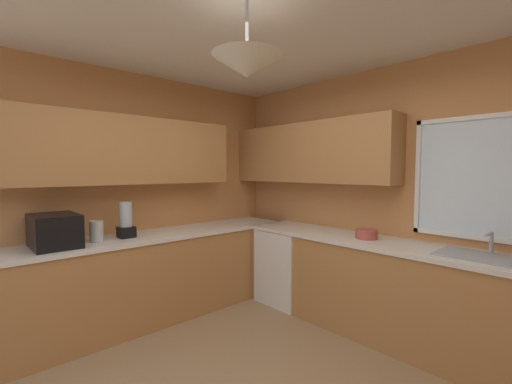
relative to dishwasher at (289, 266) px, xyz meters
The scene contains 9 objects.
room_shell 1.88m from the dishwasher, 57.08° to the right, with size 4.24×4.02×2.72m.
counter_run_left 1.74m from the dishwasher, 112.28° to the right, with size 0.65×3.63×0.92m.
counter_run_back 1.30m from the dishwasher, ahead, with size 3.33×0.65×0.92m.
dishwasher is the anchor object (origin of this frame).
microwave 2.51m from the dishwasher, 105.76° to the right, with size 0.48×0.36×0.29m, color black.
kettle 2.18m from the dishwasher, 107.76° to the right, with size 0.12×0.12×0.20m, color #B7B7BC.
sink_assembly 2.06m from the dishwasher, ahead, with size 0.65×0.40×0.19m.
bowl 1.13m from the dishwasher, ahead, with size 0.22×0.22×0.09m, color #B74C42.
blender_appliance 1.94m from the dishwasher, 111.12° to the right, with size 0.15×0.15×0.36m.
Camera 1 is at (1.60, -1.39, 1.59)m, focal length 23.54 mm.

